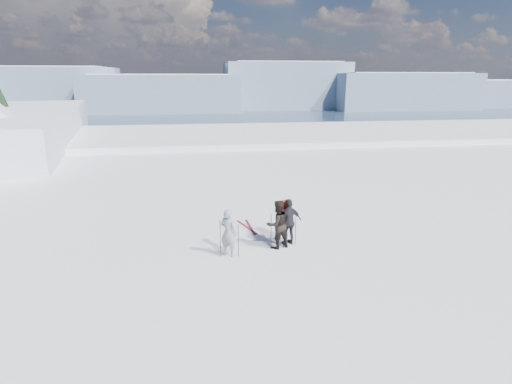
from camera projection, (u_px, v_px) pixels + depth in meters
The scene contains 8 objects.
lake_basin at pixel (241, 197), 42.86m from camera, with size 820.00×820.00×71.62m.
far_mountain_range at pixel (227, 89), 451.04m from camera, with size 770.00×110.00×53.00m.
skier_grey at pixel (228, 232), 13.53m from camera, with size 0.61×0.40×1.68m, color gray.
skier_dark at pixel (277, 224), 14.16m from camera, with size 0.86×0.67×1.77m, color black.
skier_pack at pixel (289, 222), 14.43m from camera, with size 1.02×0.43×1.74m, color black.
backpack at pixel (286, 190), 14.33m from camera, with size 0.37×0.21×0.54m, color red.
ski_poles at pixel (266, 233), 14.02m from camera, with size 2.78×0.67×1.33m.
skis_loose at pixel (249, 227), 16.31m from camera, with size 0.68×1.70×0.03m.
Camera 1 is at (-4.32, -10.83, 5.92)m, focal length 28.00 mm.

